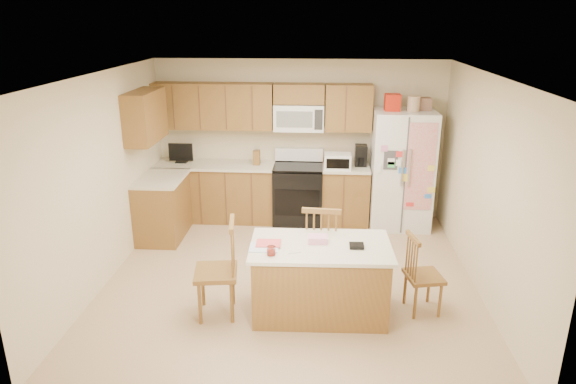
# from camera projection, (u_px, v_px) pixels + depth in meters

# --- Properties ---
(ground) EXTENTS (4.50, 4.50, 0.00)m
(ground) POSITION_uv_depth(u_px,v_px,m) (290.00, 278.00, 6.42)
(ground) COLOR tan
(ground) RESTS_ON ground
(room_shell) EXTENTS (4.60, 4.60, 2.52)m
(room_shell) POSITION_uv_depth(u_px,v_px,m) (290.00, 168.00, 5.95)
(room_shell) COLOR beige
(room_shell) RESTS_ON ground
(cabinetry) EXTENTS (3.36, 1.56, 2.15)m
(cabinetry) POSITION_uv_depth(u_px,v_px,m) (234.00, 167.00, 7.87)
(cabinetry) COLOR olive
(cabinetry) RESTS_ON ground
(stove) EXTENTS (0.76, 0.65, 1.13)m
(stove) POSITION_uv_depth(u_px,v_px,m) (298.00, 192.00, 8.09)
(stove) COLOR black
(stove) RESTS_ON ground
(refrigerator) EXTENTS (0.90, 0.79, 2.04)m
(refrigerator) POSITION_uv_depth(u_px,v_px,m) (401.00, 168.00, 7.78)
(refrigerator) COLOR white
(refrigerator) RESTS_ON ground
(island) EXTENTS (1.52, 0.92, 0.91)m
(island) POSITION_uv_depth(u_px,v_px,m) (320.00, 279.00, 5.56)
(island) COLOR olive
(island) RESTS_ON ground
(windsor_chair_left) EXTENTS (0.51, 0.53, 1.09)m
(windsor_chair_left) POSITION_uv_depth(u_px,v_px,m) (218.00, 271.00, 5.50)
(windsor_chair_left) COLOR olive
(windsor_chair_left) RESTS_ON ground
(windsor_chair_back) EXTENTS (0.49, 0.47, 1.08)m
(windsor_chair_back) POSITION_uv_depth(u_px,v_px,m) (322.00, 249.00, 6.05)
(windsor_chair_back) COLOR olive
(windsor_chair_back) RESTS_ON ground
(windsor_chair_right) EXTENTS (0.44, 0.46, 0.91)m
(windsor_chair_right) POSITION_uv_depth(u_px,v_px,m) (422.00, 276.00, 5.59)
(windsor_chair_right) COLOR olive
(windsor_chair_right) RESTS_ON ground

